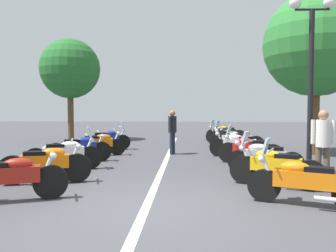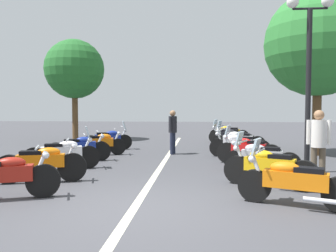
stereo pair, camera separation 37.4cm
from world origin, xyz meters
name	(u,v)px [view 2 (the right image)]	position (x,y,z in m)	size (l,w,h in m)	color
ground_plane	(134,209)	(0.00, 0.00, 0.00)	(80.00, 80.00, 0.00)	#424247
lane_centre_stripe	(163,163)	(5.04, 0.00, 0.00)	(18.61, 0.16, 0.01)	beige
motorcycle_left_row_0	(2,176)	(0.33, 2.59, 0.46)	(0.98, 2.06, 1.01)	black
motorcycle_left_row_1	(42,163)	(1.86, 2.54, 0.47)	(0.85, 2.04, 1.02)	black
motorcycle_left_row_2	(63,153)	(3.56, 2.74, 0.47)	(1.01, 2.03, 1.22)	black
motorcycle_left_row_3	(79,148)	(5.04, 2.79, 0.46)	(0.97, 1.99, 1.00)	black
motorcycle_left_row_4	(100,143)	(6.58, 2.56, 0.45)	(0.79, 1.95, 0.99)	black
motorcycle_left_row_5	(109,139)	(8.25, 2.67, 0.47)	(0.94, 1.96, 1.21)	black
motorcycle_right_row_0	(293,181)	(0.37, -2.79, 0.46)	(1.00, 1.93, 1.19)	black
motorcycle_right_row_1	(268,166)	(1.84, -2.65, 0.47)	(1.05, 1.95, 1.22)	black
motorcycle_right_row_2	(261,157)	(3.39, -2.78, 0.45)	(0.85, 1.96, 0.98)	black
motorcycle_right_row_3	(248,149)	(4.97, -2.66, 0.47)	(0.96, 1.95, 1.22)	black
motorcycle_right_row_4	(239,145)	(6.48, -2.57, 0.46)	(0.82, 2.14, 1.00)	black
motorcycle_right_row_5	(237,140)	(8.10, -2.70, 0.46)	(0.89, 2.16, 1.01)	black
motorcycle_right_row_6	(233,137)	(9.80, -2.69, 0.46)	(1.03, 1.89, 1.20)	black
motorcycle_right_row_7	(228,134)	(11.34, -2.61, 0.46)	(1.05, 1.99, 1.19)	black
motorcycle_right_row_8	(228,132)	(12.77, -2.74, 0.46)	(0.89, 2.07, 1.19)	black
street_lamp_twin_globe	(309,52)	(3.70, -4.06, 3.25)	(0.32, 1.22, 4.74)	black
bystander_0	(173,128)	(7.12, -0.14, 0.99)	(0.51, 0.32, 1.68)	#1E2338
bystander_2	(318,141)	(2.34, -3.88, 1.00)	(0.32, 0.51, 1.71)	brown
roadside_tree_0	(318,44)	(7.31, -5.51, 4.14)	(3.91, 3.91, 6.11)	brown
roadside_tree_1	(74,69)	(12.64, 5.77, 3.93)	(3.28, 3.28, 5.59)	brown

